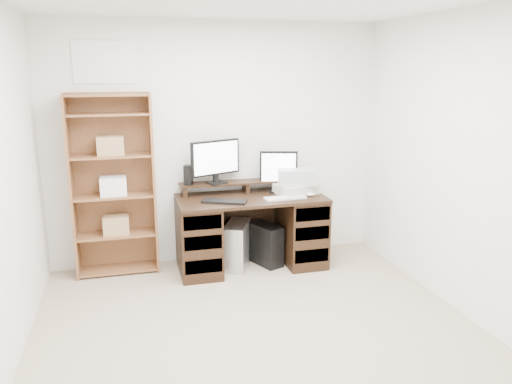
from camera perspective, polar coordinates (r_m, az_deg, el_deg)
name	(u,v)px	position (r m, az deg, el deg)	size (l,w,h in m)	color
room	(270,186)	(3.36, 1.63, 0.68)	(3.54, 4.04, 2.54)	tan
desk	(251,230)	(5.19, -0.60, -4.39)	(1.50, 0.70, 0.75)	black
riser_shelf	(246,183)	(5.26, -1.16, 0.99)	(1.40, 0.22, 0.12)	black
monitor_wide	(215,159)	(5.12, -4.66, 3.74)	(0.53, 0.25, 0.44)	black
monitor_small	(279,170)	(5.24, 2.59, 2.53)	(0.39, 0.19, 0.43)	black
speaker	(188,175)	(5.11, -7.73, 1.94)	(0.08, 0.08, 0.20)	black
keyboard_black	(224,201)	(4.87, -3.64, -1.09)	(0.43, 0.14, 0.02)	black
keyboard_white	(285,198)	(5.01, 3.36, -0.67)	(0.42, 0.13, 0.02)	silver
mouse	(310,194)	(5.14, 6.24, -0.27)	(0.09, 0.06, 0.04)	silver
printer	(296,189)	(5.22, 4.62, 0.37)	(0.41, 0.30, 0.10)	#B5AC9E
basket	(296,177)	(5.19, 4.65, 1.78)	(0.37, 0.27, 0.16)	#A6ACB2
tower_silver	(237,245)	(5.23, -2.17, -6.05)	(0.21, 0.47, 0.47)	#B6B9BD
tower_black	(265,244)	(5.31, 0.99, -5.97)	(0.34, 0.47, 0.43)	black
bookshelf	(113,184)	(5.11, -15.99, 0.93)	(0.80, 0.30, 1.80)	brown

